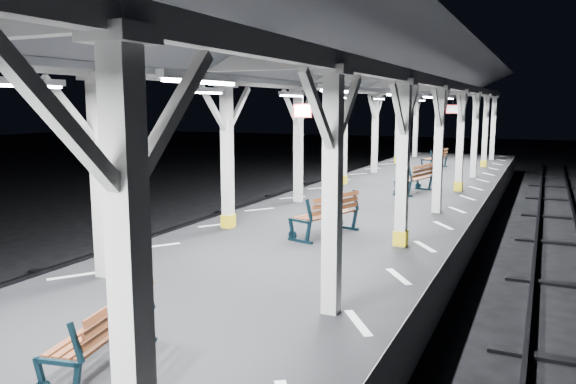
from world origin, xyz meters
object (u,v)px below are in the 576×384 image
Objects in this scene: bench_near at (108,329)px; bench_far at (417,178)px; bench_mid at (329,213)px; bench_extra at (436,158)px.

bench_near is 0.86× the size of bench_far.
bench_mid is 1.00× the size of bench_far.
bench_mid is 1.07× the size of bench_extra.
bench_far is (0.45, 13.59, 0.07)m from bench_near.
bench_mid is at bearing -74.57° from bench_extra.
bench_mid is (-0.03, 6.79, 0.07)m from bench_near.
bench_far is 1.07× the size of bench_extra.
bench_mid reaches higher than bench_extra.
bench_far is at bearing -70.06° from bench_extra.
bench_far is 7.75m from bench_extra.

